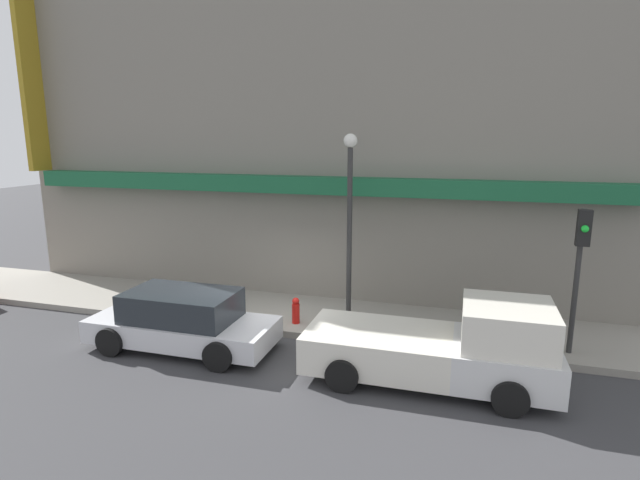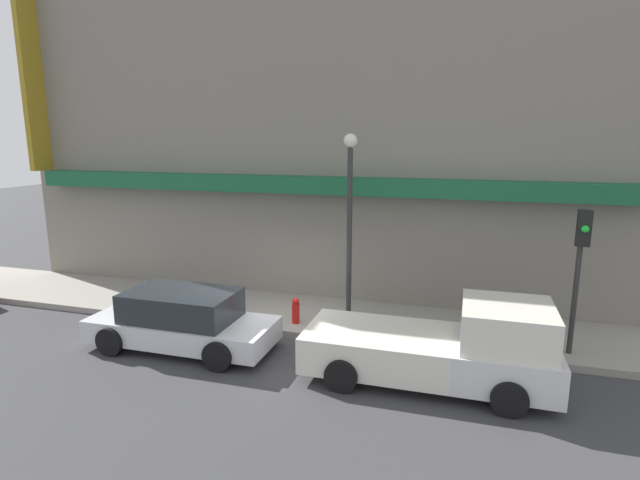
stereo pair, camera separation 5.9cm
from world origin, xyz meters
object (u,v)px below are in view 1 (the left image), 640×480
(pickup_truck, at_px, (445,347))
(fire_hydrant, at_px, (296,310))
(parked_car, at_px, (182,321))
(street_lamp, at_px, (350,204))
(traffic_light, at_px, (580,256))

(pickup_truck, distance_m, fire_hydrant, 4.40)
(pickup_truck, bearing_deg, parked_car, 178.32)
(fire_hydrant, bearing_deg, pickup_truck, -25.62)
(parked_car, bearing_deg, street_lamp, 34.84)
(pickup_truck, height_order, parked_car, pickup_truck)
(parked_car, bearing_deg, pickup_truck, -1.90)
(fire_hydrant, bearing_deg, street_lamp, 30.05)
(pickup_truck, xyz_separation_m, fire_hydrant, (-3.96, 1.90, -0.26))
(fire_hydrant, height_order, street_lamp, street_lamp)
(street_lamp, bearing_deg, parked_car, -143.26)
(parked_car, height_order, traffic_light, traffic_light)
(parked_car, height_order, fire_hydrant, parked_car)
(fire_hydrant, bearing_deg, traffic_light, -0.50)
(fire_hydrant, height_order, traffic_light, traffic_light)
(parked_car, relative_size, street_lamp, 0.91)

